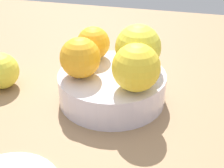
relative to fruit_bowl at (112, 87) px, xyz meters
The scene contains 7 objects.
ground_plane 3.57cm from the fruit_bowl, ahead, with size 110.00×110.00×2.00cm, color #997551.
fruit_bowl is the anchor object (origin of this frame).
orange_in_bowl_0 9.27cm from the fruit_bowl, 50.63° to the left, with size 7.83×7.83×7.83cm, color yellow.
orange_in_bowl_1 9.38cm from the fruit_bowl, 136.80° to the right, with size 6.33×6.33×6.33cm, color #F9A823.
orange_in_bowl_2 8.62cm from the fruit_bowl, 128.74° to the left, with size 8.26×8.26×8.26cm, color yellow.
orange_in_bowl_3 8.38cm from the fruit_bowl, 68.24° to the right, with size 7.07×7.07×7.07cm, color #F9A823.
orange_loose_0 22.00cm from the fruit_bowl, 87.93° to the right, with size 7.05×7.05×7.05cm, color yellow.
Camera 1 is at (48.40, 11.85, 32.93)cm, focal length 51.25 mm.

